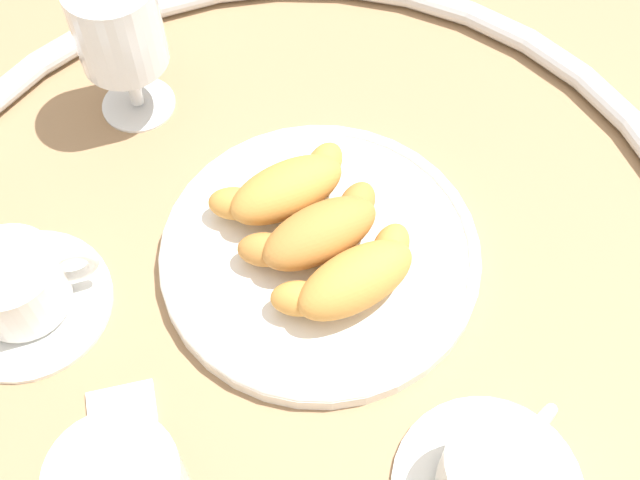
{
  "coord_description": "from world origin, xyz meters",
  "views": [
    {
      "loc": [
        -0.24,
        -0.24,
        0.59
      ],
      "look_at": [
        0.02,
        -0.01,
        0.03
      ],
      "focal_mm": 46.4,
      "sensor_mm": 36.0,
      "label": 1
    }
  ],
  "objects_px": {
    "croissant_large": "(353,278)",
    "coffee_cup_near": "(495,478)",
    "croissant_extra": "(285,188)",
    "juice_glass_right": "(118,30)",
    "coffee_cup_far": "(20,289)",
    "pastry_plate": "(320,253)",
    "sugar_packet": "(121,407)",
    "croissant_small": "(318,232)"
  },
  "relations": [
    {
      "from": "pastry_plate",
      "to": "croissant_large",
      "type": "xyz_separation_m",
      "value": [
        -0.01,
        -0.04,
        0.03
      ]
    },
    {
      "from": "coffee_cup_near",
      "to": "juice_glass_right",
      "type": "bearing_deg",
      "value": 80.16
    },
    {
      "from": "pastry_plate",
      "to": "sugar_packet",
      "type": "xyz_separation_m",
      "value": [
        -0.19,
        0.03,
        -0.01
      ]
    },
    {
      "from": "croissant_large",
      "to": "juice_glass_right",
      "type": "height_order",
      "value": "juice_glass_right"
    },
    {
      "from": "croissant_small",
      "to": "sugar_packet",
      "type": "relative_size",
      "value": 2.61
    },
    {
      "from": "coffee_cup_far",
      "to": "croissant_extra",
      "type": "bearing_deg",
      "value": -25.73
    },
    {
      "from": "croissant_large",
      "to": "coffee_cup_near",
      "type": "height_order",
      "value": "same"
    },
    {
      "from": "croissant_extra",
      "to": "juice_glass_right",
      "type": "bearing_deg",
      "value": 89.99
    },
    {
      "from": "croissant_large",
      "to": "croissant_extra",
      "type": "distance_m",
      "value": 0.1
    },
    {
      "from": "croissant_large",
      "to": "croissant_small",
      "type": "xyz_separation_m",
      "value": [
        0.01,
        0.05,
        0.0
      ]
    },
    {
      "from": "croissant_extra",
      "to": "juice_glass_right",
      "type": "distance_m",
      "value": 0.2
    },
    {
      "from": "croissant_small",
      "to": "juice_glass_right",
      "type": "bearing_deg",
      "value": 86.61
    },
    {
      "from": "coffee_cup_far",
      "to": "croissant_large",
      "type": "bearing_deg",
      "value": -48.23
    },
    {
      "from": "pastry_plate",
      "to": "coffee_cup_far",
      "type": "height_order",
      "value": "coffee_cup_far"
    },
    {
      "from": "croissant_large",
      "to": "pastry_plate",
      "type": "bearing_deg",
      "value": 73.94
    },
    {
      "from": "croissant_extra",
      "to": "coffee_cup_near",
      "type": "bearing_deg",
      "value": -106.48
    },
    {
      "from": "croissant_extra",
      "to": "sugar_packet",
      "type": "relative_size",
      "value": 2.59
    },
    {
      "from": "coffee_cup_far",
      "to": "sugar_packet",
      "type": "xyz_separation_m",
      "value": [
        -0.01,
        -0.12,
        -0.02
      ]
    },
    {
      "from": "croissant_extra",
      "to": "sugar_packet",
      "type": "distance_m",
      "value": 0.21
    },
    {
      "from": "sugar_packet",
      "to": "croissant_large",
      "type": "bearing_deg",
      "value": 14.41
    },
    {
      "from": "coffee_cup_near",
      "to": "coffee_cup_far",
      "type": "bearing_deg",
      "value": 108.57
    },
    {
      "from": "pastry_plate",
      "to": "juice_glass_right",
      "type": "xyz_separation_m",
      "value": [
        0.01,
        0.24,
        0.08
      ]
    },
    {
      "from": "croissant_extra",
      "to": "coffee_cup_far",
      "type": "relative_size",
      "value": 0.95
    },
    {
      "from": "pastry_plate",
      "to": "coffee_cup_far",
      "type": "xyz_separation_m",
      "value": [
        -0.18,
        0.15,
        0.02
      ]
    },
    {
      "from": "croissant_large",
      "to": "coffee_cup_far",
      "type": "xyz_separation_m",
      "value": [
        -0.17,
        0.19,
        -0.01
      ]
    },
    {
      "from": "croissant_small",
      "to": "coffee_cup_far",
      "type": "distance_m",
      "value": 0.24
    },
    {
      "from": "coffee_cup_near",
      "to": "croissant_small",
      "type": "bearing_deg",
      "value": 73.45
    },
    {
      "from": "croissant_extra",
      "to": "coffee_cup_near",
      "type": "xyz_separation_m",
      "value": [
        -0.08,
        -0.26,
        -0.01
      ]
    },
    {
      "from": "croissant_small",
      "to": "coffee_cup_far",
      "type": "bearing_deg",
      "value": 142.16
    },
    {
      "from": "juice_glass_right",
      "to": "coffee_cup_far",
      "type": "bearing_deg",
      "value": -155.48
    },
    {
      "from": "pastry_plate",
      "to": "coffee_cup_near",
      "type": "bearing_deg",
      "value": -106.53
    },
    {
      "from": "croissant_extra",
      "to": "coffee_cup_near",
      "type": "relative_size",
      "value": 0.95
    },
    {
      "from": "croissant_large",
      "to": "coffee_cup_near",
      "type": "distance_m",
      "value": 0.18
    },
    {
      "from": "croissant_large",
      "to": "coffee_cup_near",
      "type": "bearing_deg",
      "value": -106.66
    },
    {
      "from": "coffee_cup_near",
      "to": "juice_glass_right",
      "type": "xyz_separation_m",
      "value": [
        0.08,
        0.45,
        0.07
      ]
    },
    {
      "from": "coffee_cup_near",
      "to": "sugar_packet",
      "type": "height_order",
      "value": "coffee_cup_near"
    },
    {
      "from": "coffee_cup_near",
      "to": "juice_glass_right",
      "type": "distance_m",
      "value": 0.46
    },
    {
      "from": "croissant_large",
      "to": "coffee_cup_far",
      "type": "distance_m",
      "value": 0.26
    },
    {
      "from": "coffee_cup_near",
      "to": "coffee_cup_far",
      "type": "relative_size",
      "value": 1.0
    },
    {
      "from": "coffee_cup_near",
      "to": "sugar_packet",
      "type": "distance_m",
      "value": 0.27
    },
    {
      "from": "croissant_small",
      "to": "croissant_extra",
      "type": "height_order",
      "value": "same"
    },
    {
      "from": "croissant_small",
      "to": "coffee_cup_far",
      "type": "xyz_separation_m",
      "value": [
        -0.19,
        0.14,
        -0.01
      ]
    }
  ]
}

